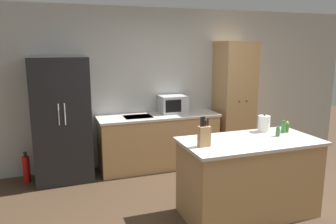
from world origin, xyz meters
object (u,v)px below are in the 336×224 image
Objects in this scene: microwave at (173,104)px; spice_bottle_short_red at (283,127)px; refrigerator at (62,120)px; knife_block at (204,136)px; kettle at (264,124)px; spice_bottle_amber_oil at (278,132)px; spice_bottle_tall_dark at (287,127)px; spice_bottle_green_herb at (284,127)px; pantry_cabinet at (234,101)px; fire_extinguisher at (26,169)px.

microwave reaches higher than spice_bottle_short_red.
refrigerator is 2.35m from knife_block.
knife_block is at bearing -100.76° from microwave.
spice_bottle_amber_oil is at bearing -84.26° from kettle.
spice_bottle_short_red is (-0.07, -0.01, 0.01)m from spice_bottle_tall_dark.
spice_bottle_short_red is 0.11m from spice_bottle_green_herb.
refrigerator reaches higher than kettle.
pantry_cabinet is 1.67m from spice_bottle_green_herb.
spice_bottle_amber_oil is at bearing -153.73° from spice_bottle_tall_dark.
spice_bottle_amber_oil is 0.25m from kettle.
pantry_cabinet reaches higher than knife_block.
pantry_cabinet is at bearing 79.49° from spice_bottle_short_red.
spice_bottle_amber_oil is (0.63, -1.92, -0.05)m from microwave.
spice_bottle_amber_oil is at bearing -146.69° from spice_bottle_short_red.
spice_bottle_short_red reaches higher than fire_extinguisher.
microwave is 1.98× the size of kettle.
spice_bottle_green_herb is at bearing 11.77° from knife_block.
microwave is 3.86× the size of spice_bottle_amber_oil.
refrigerator is 2.86m from kettle.
spice_bottle_short_red is at bearing -29.38° from fire_extinguisher.
refrigerator is 11.61× the size of spice_bottle_short_red.
spice_bottle_short_red is 0.34× the size of fire_extinguisher.
microwave reaches higher than spice_bottle_green_herb.
microwave is at bearing 108.14° from spice_bottle_amber_oil.
knife_block is at bearing -168.23° from spice_bottle_green_herb.
refrigerator is 5.58× the size of knife_block.
refrigerator reaches higher than knife_block.
knife_block is at bearing -53.09° from refrigerator.
spice_bottle_tall_dark is 1.20× the size of spice_bottle_green_herb.
microwave is 0.96× the size of fire_extinguisher.
knife_block is (-1.49, -1.91, 0.01)m from pantry_cabinet.
pantry_cabinet reaches higher than kettle.
kettle is (-0.51, -1.59, -0.01)m from pantry_cabinet.
refrigerator is 3.02m from spice_bottle_amber_oil.
fire_extinguisher is at bearing -178.45° from microwave.
microwave is at bearing 109.85° from kettle.
refrigerator is at bearing 143.28° from spice_bottle_amber_oil.
pantry_cabinet reaches higher than microwave.
spice_bottle_short_red reaches higher than spice_bottle_tall_dark.
spice_bottle_tall_dark is at bearing -27.83° from kettle.
refrigerator is at bearing 146.96° from kettle.
pantry_cabinet is at bearing 75.28° from spice_bottle_amber_oil.
spice_bottle_green_herb is (2.66, -1.62, 0.06)m from refrigerator.
kettle is at bearing -107.71° from pantry_cabinet.
spice_bottle_green_herb reaches higher than fire_extinguisher.
pantry_cabinet is at bearing 0.63° from refrigerator.
pantry_cabinet is 3.54m from fire_extinguisher.
spice_bottle_tall_dark is at bearing -64.62° from microwave.
refrigerator is 4.11× the size of microwave.
kettle is (-0.02, 0.25, 0.05)m from spice_bottle_amber_oil.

